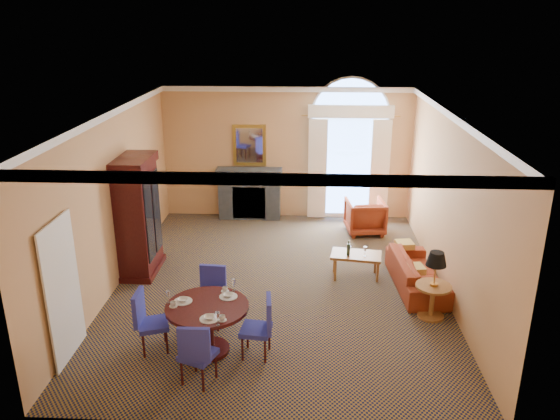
{
  "coord_description": "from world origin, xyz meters",
  "views": [
    {
      "loc": [
        0.48,
        -9.16,
        4.75
      ],
      "look_at": [
        0.0,
        0.5,
        1.3
      ],
      "focal_mm": 35.0,
      "sensor_mm": 36.0,
      "label": 1
    }
  ],
  "objects_px": {
    "sofa": "(417,273)",
    "side_table": "(435,277)",
    "armchair": "(365,216)",
    "coffee_table": "(356,256)",
    "dining_table": "(208,318)",
    "armoire": "(138,218)"
  },
  "relations": [
    {
      "from": "armoire",
      "to": "sofa",
      "type": "xyz_separation_m",
      "value": [
        5.27,
        -0.42,
        -0.82
      ]
    },
    {
      "from": "sofa",
      "to": "armchair",
      "type": "height_order",
      "value": "armchair"
    },
    {
      "from": "armoire",
      "to": "side_table",
      "type": "xyz_separation_m",
      "value": [
        5.32,
        -1.5,
        -0.38
      ]
    },
    {
      "from": "side_table",
      "to": "sofa",
      "type": "bearing_deg",
      "value": 92.65
    },
    {
      "from": "armoire",
      "to": "side_table",
      "type": "relative_size",
      "value": 1.99
    },
    {
      "from": "armoire",
      "to": "armchair",
      "type": "distance_m",
      "value": 5.15
    },
    {
      "from": "coffee_table",
      "to": "armchair",
      "type": "bearing_deg",
      "value": 88.93
    },
    {
      "from": "dining_table",
      "to": "side_table",
      "type": "xyz_separation_m",
      "value": [
        3.53,
        1.16,
        0.17
      ]
    },
    {
      "from": "armchair",
      "to": "side_table",
      "type": "bearing_deg",
      "value": 94.41
    },
    {
      "from": "dining_table",
      "to": "armoire",
      "type": "bearing_deg",
      "value": 123.95
    },
    {
      "from": "coffee_table",
      "to": "dining_table",
      "type": "bearing_deg",
      "value": -123.93
    },
    {
      "from": "armchair",
      "to": "side_table",
      "type": "relative_size",
      "value": 0.75
    },
    {
      "from": "sofa",
      "to": "coffee_table",
      "type": "distance_m",
      "value": 1.16
    },
    {
      "from": "armoire",
      "to": "armchair",
      "type": "height_order",
      "value": "armoire"
    },
    {
      "from": "armchair",
      "to": "side_table",
      "type": "distance_m",
      "value": 3.84
    },
    {
      "from": "dining_table",
      "to": "side_table",
      "type": "distance_m",
      "value": 3.72
    },
    {
      "from": "dining_table",
      "to": "side_table",
      "type": "height_order",
      "value": "side_table"
    },
    {
      "from": "armoire",
      "to": "sofa",
      "type": "distance_m",
      "value": 5.35
    },
    {
      "from": "armchair",
      "to": "side_table",
      "type": "height_order",
      "value": "side_table"
    },
    {
      "from": "sofa",
      "to": "side_table",
      "type": "relative_size",
      "value": 1.69
    },
    {
      "from": "armoire",
      "to": "armchair",
      "type": "xyz_separation_m",
      "value": [
        4.57,
        2.25,
        -0.72
      ]
    },
    {
      "from": "armoire",
      "to": "sofa",
      "type": "bearing_deg",
      "value": -4.54
    }
  ]
}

